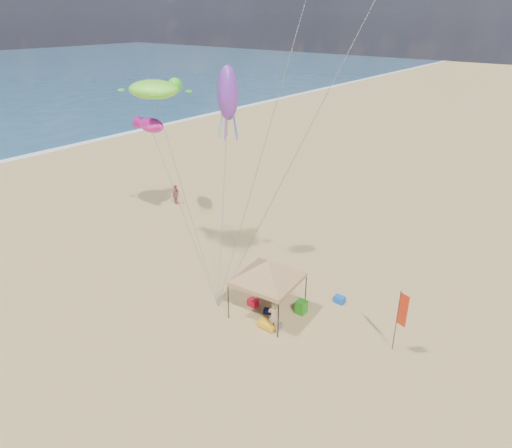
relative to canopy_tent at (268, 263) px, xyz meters
The scene contains 18 objects.
ground 3.84m from the canopy_tent, 135.81° to the right, with size 280.00×280.00×0.00m, color tan.
canopy_tent is the anchor object (origin of this frame).
feather_flag 6.46m from the canopy_tent, 11.74° to the left, with size 0.47×0.14×3.12m.
cooler_red 2.90m from the canopy_tent, behind, with size 0.54×0.38×0.38m, color red.
cooler_blue 4.77m from the canopy_tent, 51.82° to the left, with size 0.54×0.38×0.38m, color blue.
bag_navy 2.75m from the canopy_tent, 15.98° to the right, with size 0.36×0.36×0.60m, color #0C0F38.
bag_orange 4.91m from the canopy_tent, 115.72° to the left, with size 0.36×0.36×0.60m, color #D7530B.
chair_green 3.09m from the canopy_tent, 38.40° to the left, with size 0.50×0.50×0.70m, color #227F17.
chair_yellow 3.80m from the canopy_tent, 158.29° to the left, with size 0.50×0.50×0.70m, color gold.
crate_grey 3.07m from the canopy_tent, 29.85° to the right, with size 0.34×0.30×0.28m, color slate.
beach_cart 3.00m from the canopy_tent, 53.12° to the right, with size 0.90×0.50×0.24m, color gold.
person_near_a 2.57m from the canopy_tent, 40.72° to the right, with size 0.59×0.39×1.61m, color tan.
person_near_b 2.89m from the canopy_tent, 118.33° to the left, with size 0.77×0.60×1.58m, color #3C4652.
person_near_c 2.38m from the canopy_tent, 158.21° to the left, with size 1.22×0.70×1.89m, color silver.
person_far_a 16.27m from the canopy_tent, 154.33° to the left, with size 0.93×0.39×1.59m, color #B15644.
turtle_kite 12.22m from the canopy_tent, 168.76° to the left, with size 3.17×2.54×1.06m, color #79FD30.
fish_kite 12.13m from the canopy_tent, 167.64° to the left, with size 2.02×1.01×0.90m, color #FA23AD.
squid_kite 9.62m from the canopy_tent, 147.48° to the left, with size 1.13×1.13×2.95m, color purple.
Camera 1 is at (13.41, -13.64, 13.93)m, focal length 32.18 mm.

